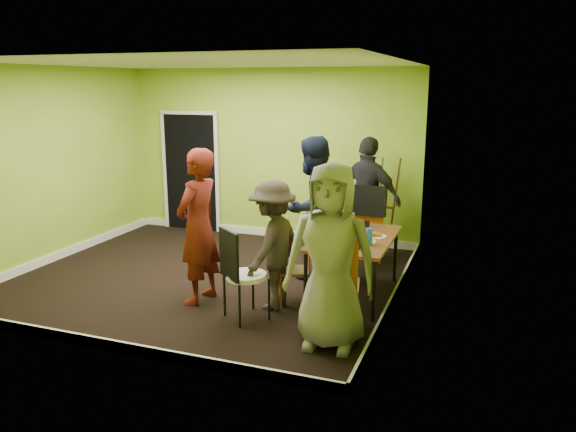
% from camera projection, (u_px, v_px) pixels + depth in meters
% --- Properties ---
extents(ground, '(5.00, 5.00, 0.00)m').
position_uv_depth(ground, '(209.00, 277.00, 7.57)').
color(ground, black).
rests_on(ground, ground).
extents(room_walls, '(5.04, 4.54, 2.82)m').
position_uv_depth(room_walls, '(207.00, 205.00, 7.39)').
color(room_walls, '#84B02D').
rests_on(room_walls, ground).
extents(dining_table, '(0.90, 1.50, 0.75)m').
position_uv_depth(dining_table, '(354.00, 241.00, 6.77)').
color(dining_table, black).
rests_on(dining_table, ground).
extents(chair_left_far, '(0.50, 0.50, 0.93)m').
position_uv_depth(chair_left_far, '(322.00, 242.00, 7.33)').
color(chair_left_far, '#C35612').
rests_on(chair_left_far, ground).
extents(chair_left_near, '(0.46, 0.45, 0.85)m').
position_uv_depth(chair_left_near, '(287.00, 264.00, 6.60)').
color(chair_left_near, '#C35612').
rests_on(chair_left_near, ground).
extents(chair_back_end, '(0.47, 0.56, 1.13)m').
position_uv_depth(chair_back_end, '(369.00, 209.00, 8.04)').
color(chair_back_end, '#C35612').
rests_on(chair_back_end, ground).
extents(chair_front_end, '(0.53, 0.54, 1.09)m').
position_uv_depth(chair_front_end, '(337.00, 279.00, 5.70)').
color(chair_front_end, '#C35612').
rests_on(chair_front_end, ground).
extents(chair_bentwood, '(0.56, 0.57, 1.04)m').
position_uv_depth(chair_bentwood, '(240.00, 270.00, 6.10)').
color(chair_bentwood, black).
rests_on(chair_bentwood, ground).
extents(easel, '(0.60, 0.56, 1.49)m').
position_uv_depth(easel, '(381.00, 205.00, 8.60)').
color(easel, brown).
rests_on(easel, ground).
extents(plate_near_left, '(0.27, 0.27, 0.01)m').
position_uv_depth(plate_near_left, '(346.00, 228.00, 7.16)').
color(plate_near_left, white).
rests_on(plate_near_left, dining_table).
extents(plate_near_right, '(0.23, 0.23, 0.01)m').
position_uv_depth(plate_near_right, '(323.00, 243.00, 6.47)').
color(plate_near_right, white).
rests_on(plate_near_right, dining_table).
extents(plate_far_back, '(0.22, 0.22, 0.01)m').
position_uv_depth(plate_far_back, '(359.00, 226.00, 7.23)').
color(plate_far_back, white).
rests_on(plate_far_back, dining_table).
extents(plate_far_front, '(0.23, 0.23, 0.01)m').
position_uv_depth(plate_far_front, '(350.00, 248.00, 6.29)').
color(plate_far_front, white).
rests_on(plate_far_front, dining_table).
extents(plate_wall_back, '(0.26, 0.26, 0.01)m').
position_uv_depth(plate_wall_back, '(375.00, 236.00, 6.76)').
color(plate_wall_back, white).
rests_on(plate_wall_back, dining_table).
extents(plate_wall_front, '(0.23, 0.23, 0.01)m').
position_uv_depth(plate_wall_front, '(366.00, 241.00, 6.54)').
color(plate_wall_front, white).
rests_on(plate_wall_front, dining_table).
extents(thermos, '(0.08, 0.08, 0.19)m').
position_uv_depth(thermos, '(350.00, 227.00, 6.81)').
color(thermos, white).
rests_on(thermos, dining_table).
extents(blue_bottle, '(0.08, 0.08, 0.20)m').
position_uv_depth(blue_bottle, '(369.00, 237.00, 6.39)').
color(blue_bottle, blue).
rests_on(blue_bottle, dining_table).
extents(orange_bottle, '(0.04, 0.04, 0.08)m').
position_uv_depth(orange_bottle, '(354.00, 228.00, 6.99)').
color(orange_bottle, '#C35612').
rests_on(orange_bottle, dining_table).
extents(glass_mid, '(0.07, 0.07, 0.09)m').
position_uv_depth(glass_mid, '(347.00, 227.00, 7.05)').
color(glass_mid, black).
rests_on(glass_mid, dining_table).
extents(glass_back, '(0.07, 0.07, 0.09)m').
position_uv_depth(glass_back, '(367.00, 224.00, 7.17)').
color(glass_back, black).
rests_on(glass_back, dining_table).
extents(glass_front, '(0.06, 0.06, 0.09)m').
position_uv_depth(glass_front, '(357.00, 246.00, 6.24)').
color(glass_front, black).
rests_on(glass_front, dining_table).
extents(cup_a, '(0.12, 0.12, 0.10)m').
position_uv_depth(cup_a, '(336.00, 234.00, 6.70)').
color(cup_a, white).
rests_on(cup_a, dining_table).
extents(cup_b, '(0.11, 0.11, 0.10)m').
position_uv_depth(cup_b, '(367.00, 234.00, 6.68)').
color(cup_b, white).
rests_on(cup_b, dining_table).
extents(person_standing, '(0.51, 0.72, 1.84)m').
position_uv_depth(person_standing, '(198.00, 227.00, 6.55)').
color(person_standing, '#5E1710').
rests_on(person_standing, ground).
extents(person_left_far, '(1.00, 1.11, 1.89)m').
position_uv_depth(person_left_far, '(312.00, 208.00, 7.44)').
color(person_left_far, black).
rests_on(person_left_far, ground).
extents(person_left_near, '(0.66, 1.03, 1.50)m').
position_uv_depth(person_left_near, '(273.00, 245.00, 6.41)').
color(person_left_near, '#2E261F').
rests_on(person_left_near, ground).
extents(person_back_end, '(1.15, 0.78, 1.81)m').
position_uv_depth(person_back_end, '(368.00, 199.00, 8.20)').
color(person_back_end, black).
rests_on(person_back_end, ground).
extents(person_front_end, '(0.94, 0.65, 1.84)m').
position_uv_depth(person_front_end, '(331.00, 257.00, 5.41)').
color(person_front_end, gray).
rests_on(person_front_end, ground).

